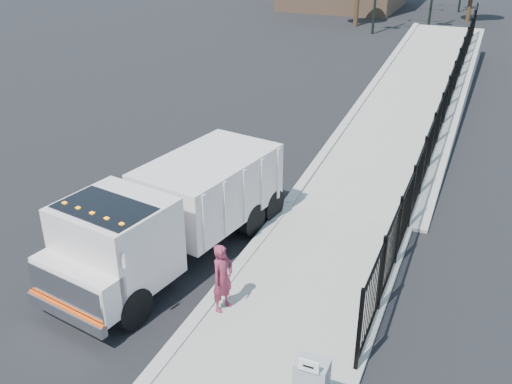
% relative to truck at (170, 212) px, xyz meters
% --- Properties ---
extents(ground, '(120.00, 120.00, 0.00)m').
position_rel_truck_xyz_m(ground, '(1.71, -0.13, -1.37)').
color(ground, black).
rests_on(ground, ground).
extents(sidewalk, '(3.55, 12.00, 0.12)m').
position_rel_truck_xyz_m(sidewalk, '(3.63, -2.13, -1.31)').
color(sidewalk, '#9E998E').
rests_on(sidewalk, ground).
extents(curb, '(0.30, 12.00, 0.16)m').
position_rel_truck_xyz_m(curb, '(1.71, -2.13, -1.29)').
color(curb, '#ADAAA3').
rests_on(curb, ground).
extents(ramp, '(3.95, 24.06, 3.19)m').
position_rel_truck_xyz_m(ramp, '(3.83, 15.87, -1.37)').
color(ramp, '#9E998E').
rests_on(ramp, ground).
extents(iron_fence, '(0.10, 28.00, 1.80)m').
position_rel_truck_xyz_m(iron_fence, '(5.26, 11.87, -0.47)').
color(iron_fence, black).
rests_on(iron_fence, ground).
extents(truck, '(3.46, 7.39, 2.43)m').
position_rel_truck_xyz_m(truck, '(0.00, 0.00, 0.00)').
color(truck, black).
rests_on(truck, ground).
extents(worker, '(0.52, 0.66, 1.60)m').
position_rel_truck_xyz_m(worker, '(2.11, -1.44, -0.45)').
color(worker, maroon).
rests_on(worker, sidewalk).
extents(arrow_sign, '(0.35, 0.04, 0.22)m').
position_rel_truck_xyz_m(arrow_sign, '(4.81, -3.83, 0.11)').
color(arrow_sign, white).
rests_on(arrow_sign, utility_cabinet).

